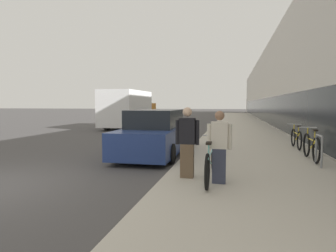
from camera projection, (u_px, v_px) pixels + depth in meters
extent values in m
cube|color=#BCB5A5|center=(241.00, 124.00, 25.43)|extent=(4.48, 70.00, 0.11)
cube|color=silver|center=(311.00, 87.00, 31.43)|extent=(10.00, 70.00, 7.20)
cube|color=#1E2328|center=(261.00, 109.00, 32.65)|extent=(0.10, 63.00, 2.20)
torus|color=black|center=(213.00, 156.00, 7.54)|extent=(0.06, 0.72, 0.72)
torus|color=black|center=(207.00, 172.00, 5.75)|extent=(0.06, 0.72, 0.72)
cylinder|color=#7AD1C6|center=(211.00, 153.00, 6.63)|extent=(0.04, 1.56, 0.04)
cylinder|color=#7AD1C6|center=(209.00, 161.00, 6.28)|extent=(0.04, 0.93, 0.33)
cylinder|color=#7AD1C6|center=(209.00, 150.00, 6.04)|extent=(0.03, 0.03, 0.30)
cube|color=black|center=(209.00, 143.00, 6.03)|extent=(0.11, 0.22, 0.05)
cylinder|color=#7AD1C6|center=(213.00, 142.00, 7.37)|extent=(0.03, 0.03, 0.31)
cylinder|color=silver|center=(213.00, 136.00, 7.36)|extent=(0.52, 0.03, 0.03)
cube|color=#33384C|center=(219.00, 166.00, 6.28)|extent=(0.28, 0.20, 0.73)
cube|color=beige|center=(219.00, 135.00, 6.23)|extent=(0.34, 0.20, 0.56)
cylinder|color=beige|center=(209.00, 136.00, 6.28)|extent=(0.09, 0.09, 0.53)
cylinder|color=beige|center=(230.00, 137.00, 6.19)|extent=(0.09, 0.09, 0.53)
sphere|color=#936B51|center=(220.00, 116.00, 6.20)|extent=(0.20, 0.20, 0.20)
cube|color=brown|center=(187.00, 161.00, 6.76)|extent=(0.29, 0.21, 0.76)
cube|color=black|center=(187.00, 131.00, 6.71)|extent=(0.36, 0.21, 0.58)
cylinder|color=black|center=(177.00, 132.00, 6.76)|extent=(0.09, 0.09, 0.55)
cylinder|color=black|center=(197.00, 132.00, 6.67)|extent=(0.09, 0.09, 0.55)
sphere|color=beige|center=(187.00, 112.00, 6.68)|extent=(0.21, 0.21, 0.21)
cylinder|color=gray|center=(322.00, 152.00, 7.75)|extent=(0.05, 0.05, 0.82)
cylinder|color=gray|center=(316.00, 149.00, 8.29)|extent=(0.05, 0.05, 0.82)
cylinder|color=gray|center=(319.00, 136.00, 7.99)|extent=(0.05, 0.55, 0.05)
torus|color=black|center=(307.00, 145.00, 9.41)|extent=(0.06, 0.76, 0.76)
torus|color=black|center=(316.00, 150.00, 8.31)|extent=(0.06, 0.76, 0.76)
cylinder|color=yellow|center=(311.00, 140.00, 8.85)|extent=(0.04, 0.96, 0.04)
cylinder|color=yellow|center=(313.00, 144.00, 8.63)|extent=(0.04, 0.58, 0.34)
cylinder|color=yellow|center=(315.00, 136.00, 8.48)|extent=(0.03, 0.03, 0.31)
cube|color=black|center=(315.00, 130.00, 8.47)|extent=(0.11, 0.22, 0.05)
cylinder|color=yellow|center=(308.00, 133.00, 9.30)|extent=(0.03, 0.03, 0.33)
cylinder|color=silver|center=(308.00, 127.00, 9.28)|extent=(0.52, 0.03, 0.03)
torus|color=black|center=(293.00, 137.00, 11.79)|extent=(0.06, 0.71, 0.71)
torus|color=black|center=(299.00, 141.00, 10.72)|extent=(0.06, 0.71, 0.71)
cylinder|color=yellow|center=(296.00, 133.00, 11.24)|extent=(0.04, 0.94, 0.04)
cylinder|color=yellow|center=(298.00, 137.00, 11.03)|extent=(0.04, 0.57, 0.32)
cylinder|color=yellow|center=(298.00, 130.00, 10.88)|extent=(0.03, 0.03, 0.29)
cube|color=black|center=(299.00, 126.00, 10.87)|extent=(0.11, 0.22, 0.05)
cylinder|color=yellow|center=(294.00, 128.00, 11.68)|extent=(0.03, 0.03, 0.31)
cylinder|color=silver|center=(294.00, 124.00, 11.67)|extent=(0.52, 0.03, 0.03)
cube|color=navy|center=(155.00, 139.00, 10.40)|extent=(1.79, 4.79, 0.81)
cube|color=#1E2328|center=(155.00, 119.00, 10.35)|extent=(1.54, 2.40, 0.61)
cylinder|color=black|center=(144.00, 141.00, 11.99)|extent=(0.22, 0.60, 0.60)
cylinder|color=black|center=(185.00, 142.00, 11.64)|extent=(0.22, 0.60, 0.60)
cylinder|color=black|center=(118.00, 152.00, 9.19)|extent=(0.22, 0.60, 0.60)
cylinder|color=black|center=(170.00, 154.00, 8.84)|extent=(0.22, 0.60, 0.60)
cube|color=orange|center=(141.00, 113.00, 25.27)|extent=(2.14, 1.78, 1.63)
cube|color=white|center=(126.00, 108.00, 21.76)|extent=(2.33, 5.35, 2.51)
cylinder|color=black|center=(127.00, 120.00, 25.09)|extent=(0.28, 0.84, 0.84)
cylinder|color=black|center=(152.00, 121.00, 24.64)|extent=(0.28, 0.84, 0.84)
cylinder|color=black|center=(107.00, 123.00, 21.02)|extent=(0.28, 0.84, 0.84)
cylinder|color=black|center=(136.00, 124.00, 20.57)|extent=(0.28, 0.84, 0.84)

